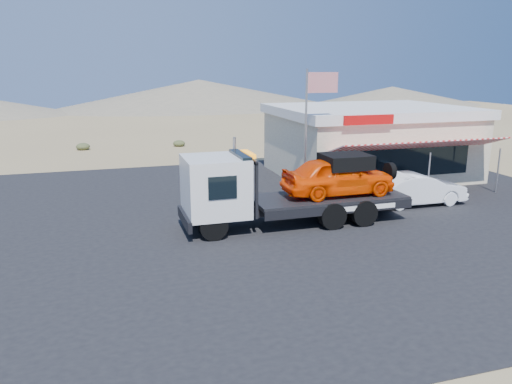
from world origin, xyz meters
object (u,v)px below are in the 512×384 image
white_sedan (418,189)px  tow_truck (290,185)px  jerky_store (369,141)px  flagpole (311,120)px

white_sedan → tow_truck: bearing=98.7°
jerky_store → flagpole: 7.36m
white_sedan → flagpole: 5.75m
white_sedan → flagpole: (-4.46, 1.99, 3.02)m
white_sedan → jerky_store: bearing=-9.3°
tow_truck → jerky_store: 10.66m
jerky_store → flagpole: size_ratio=1.73×
tow_truck → white_sedan: 6.66m
tow_truck → flagpole: flagpole is taller
jerky_store → tow_truck: bearing=-135.8°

